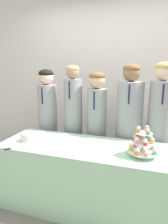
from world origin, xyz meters
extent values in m
cube|color=silver|center=(0.00, 1.58, 1.35)|extent=(9.00, 0.06, 2.70)
cube|color=#A8DBB2|center=(0.00, 0.33, 0.37)|extent=(1.76, 0.66, 0.73)
cube|color=white|center=(-0.60, 0.26, 0.74)|extent=(0.27, 0.27, 0.01)
cylinder|color=silver|center=(-0.60, 0.26, 0.78)|extent=(0.18, 0.18, 0.07)
ellipsoid|color=silver|center=(-0.60, 0.26, 0.82)|extent=(0.18, 0.18, 0.06)
cube|color=silver|center=(-0.58, 0.06, 0.73)|extent=(0.15, 0.10, 0.00)
cube|color=black|center=(-0.68, 0.00, 0.73)|extent=(0.07, 0.05, 0.01)
cylinder|color=silver|center=(0.61, 0.27, 0.84)|extent=(0.02, 0.02, 0.22)
cylinder|color=silver|center=(0.61, 0.27, 0.77)|extent=(0.28, 0.28, 0.01)
cylinder|color=silver|center=(0.61, 0.27, 0.86)|extent=(0.21, 0.21, 0.01)
cylinder|color=silver|center=(0.61, 0.27, 0.95)|extent=(0.15, 0.15, 0.01)
cylinder|color=pink|center=(0.64, 0.16, 0.79)|extent=(0.04, 0.04, 0.03)
sphere|color=#F4E5C6|center=(0.64, 0.16, 0.81)|extent=(0.03, 0.03, 0.03)
cylinder|color=#4CB766|center=(0.71, 0.23, 0.79)|extent=(0.04, 0.04, 0.02)
sphere|color=#F4E5C6|center=(0.71, 0.23, 0.81)|extent=(0.04, 0.04, 0.04)
cylinder|color=pink|center=(0.69, 0.34, 0.79)|extent=(0.04, 0.04, 0.02)
sphere|color=beige|center=(0.69, 0.34, 0.81)|extent=(0.04, 0.04, 0.04)
cylinder|color=#4CB766|center=(0.60, 0.38, 0.79)|extent=(0.04, 0.04, 0.03)
sphere|color=white|center=(0.60, 0.38, 0.82)|extent=(0.04, 0.04, 0.04)
cylinder|color=pink|center=(0.53, 0.35, 0.79)|extent=(0.04, 0.04, 0.03)
sphere|color=#F4E5C6|center=(0.53, 0.35, 0.82)|extent=(0.04, 0.04, 0.04)
cylinder|color=yellow|center=(0.50, 0.25, 0.79)|extent=(0.04, 0.04, 0.03)
sphere|color=beige|center=(0.50, 0.25, 0.82)|extent=(0.04, 0.04, 0.04)
cylinder|color=orange|center=(0.57, 0.16, 0.79)|extent=(0.05, 0.05, 0.03)
sphere|color=#F4E5C6|center=(0.57, 0.16, 0.82)|extent=(0.04, 0.04, 0.04)
cylinder|color=yellow|center=(0.69, 0.25, 0.88)|extent=(0.04, 0.04, 0.03)
sphere|color=white|center=(0.69, 0.25, 0.91)|extent=(0.04, 0.04, 0.04)
cylinder|color=#3893DB|center=(0.67, 0.31, 0.88)|extent=(0.04, 0.04, 0.02)
sphere|color=beige|center=(0.67, 0.31, 0.90)|extent=(0.04, 0.04, 0.04)
cylinder|color=orange|center=(0.60, 0.34, 0.88)|extent=(0.05, 0.05, 0.03)
sphere|color=silver|center=(0.60, 0.34, 0.91)|extent=(0.05, 0.05, 0.05)
cylinder|color=#E5333D|center=(0.53, 0.28, 0.88)|extent=(0.04, 0.04, 0.03)
sphere|color=beige|center=(0.53, 0.28, 0.91)|extent=(0.04, 0.04, 0.04)
cylinder|color=pink|center=(0.55, 0.22, 0.88)|extent=(0.04, 0.04, 0.03)
sphere|color=white|center=(0.55, 0.22, 0.91)|extent=(0.04, 0.04, 0.04)
cylinder|color=#E5333D|center=(0.63, 0.19, 0.88)|extent=(0.04, 0.04, 0.03)
sphere|color=white|center=(0.63, 0.19, 0.90)|extent=(0.03, 0.03, 0.03)
cylinder|color=#4CB766|center=(0.64, 0.23, 0.97)|extent=(0.04, 0.04, 0.03)
sphere|color=beige|center=(0.64, 0.23, 0.99)|extent=(0.04, 0.04, 0.04)
cylinder|color=pink|center=(0.63, 0.31, 0.97)|extent=(0.04, 0.04, 0.03)
sphere|color=beige|center=(0.63, 0.31, 1.00)|extent=(0.04, 0.04, 0.04)
cylinder|color=orange|center=(0.56, 0.26, 0.97)|extent=(0.04, 0.04, 0.03)
sphere|color=#F4E5C6|center=(0.56, 0.26, 1.00)|extent=(0.04, 0.04, 0.04)
cylinder|color=#939399|center=(-0.69, 0.86, 0.65)|extent=(0.26, 0.26, 1.30)
sphere|color=beige|center=(-0.69, 0.86, 1.40)|extent=(0.20, 0.20, 0.20)
ellipsoid|color=black|center=(-0.69, 0.86, 1.45)|extent=(0.20, 0.20, 0.11)
cube|color=#191E47|center=(-0.69, 0.73, 1.17)|extent=(0.02, 0.01, 0.22)
cylinder|color=#939399|center=(-0.31, 0.86, 0.69)|extent=(0.24, 0.24, 1.39)
sphere|color=tan|center=(-0.31, 0.86, 1.47)|extent=(0.17, 0.17, 0.17)
ellipsoid|color=tan|center=(-0.31, 0.86, 1.51)|extent=(0.17, 0.17, 0.09)
cube|color=#191E47|center=(-0.31, 0.74, 1.26)|extent=(0.02, 0.01, 0.22)
cylinder|color=#939399|center=(0.01, 0.86, 0.64)|extent=(0.25, 0.25, 1.27)
sphere|color=#D6AD89|center=(0.01, 0.86, 1.37)|extent=(0.20, 0.20, 0.20)
ellipsoid|color=brown|center=(0.01, 0.86, 1.43)|extent=(0.20, 0.20, 0.11)
cube|color=#191E47|center=(0.01, 0.73, 1.14)|extent=(0.02, 0.01, 0.22)
cylinder|color=#939399|center=(0.42, 0.86, 0.68)|extent=(0.32, 0.32, 1.37)
sphere|color=#8E6B4C|center=(0.42, 0.86, 1.47)|extent=(0.19, 0.19, 0.19)
ellipsoid|color=brown|center=(0.42, 0.86, 1.52)|extent=(0.20, 0.20, 0.11)
cube|color=#191E47|center=(0.42, 0.70, 1.24)|extent=(0.02, 0.01, 0.22)
cylinder|color=#939399|center=(0.77, 0.86, 0.69)|extent=(0.28, 0.28, 1.38)
sphere|color=beige|center=(0.77, 0.86, 1.48)|extent=(0.20, 0.20, 0.20)
ellipsoid|color=tan|center=(0.77, 0.86, 1.54)|extent=(0.20, 0.20, 0.11)
cube|color=#191E47|center=(0.77, 0.72, 1.25)|extent=(0.02, 0.01, 0.22)
camera|label=1|loc=(0.63, -1.54, 1.54)|focal=32.00mm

